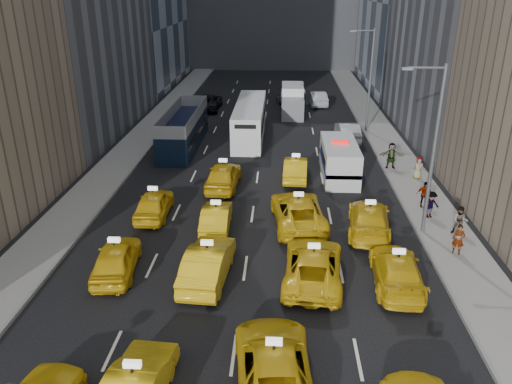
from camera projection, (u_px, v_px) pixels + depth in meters
sidewalk_west at (129, 151)px, 39.81m from camera, size 3.00×90.00×0.15m
sidewalk_east at (395, 156)px, 38.83m from camera, size 3.00×90.00×0.15m
curb_west at (147, 152)px, 39.74m from camera, size 0.15×90.00×0.18m
curb_east at (376, 155)px, 38.89m from camera, size 0.15×90.00×0.18m
streetlight_near at (432, 146)px, 25.04m from camera, size 2.15×0.22×9.00m
streetlight_far at (369, 77)px, 43.46m from camera, size 2.15×0.22×9.00m
taxi_6 at (274, 365)px, 16.57m from camera, size 3.03×5.71×1.53m
taxi_8 at (116, 259)px, 23.01m from camera, size 2.24×4.61×1.52m
taxi_9 at (208, 263)px, 22.52m from camera, size 2.12×5.13×1.65m
taxi_10 at (313, 265)px, 22.46m from camera, size 2.99×5.70×1.53m
taxi_11 at (397, 270)px, 22.15m from camera, size 2.35×5.14×1.46m
taxi_12 at (154, 204)px, 28.74m from camera, size 1.86×4.41×1.49m
taxi_13 at (216, 218)px, 27.16m from camera, size 1.59×4.26×1.39m
taxi_14 at (298, 211)px, 27.69m from camera, size 3.31×6.05×1.61m
taxi_15 at (369, 219)px, 26.86m from camera, size 2.83×5.54×1.54m
taxi_16 at (223, 175)px, 32.72m from camera, size 2.22×5.01×1.67m
taxi_17 at (296, 168)px, 34.24m from camera, size 1.78×4.55×1.48m
nypd_van at (339, 160)px, 34.49m from camera, size 2.46×6.05×2.58m
double_decker at (184, 128)px, 40.77m from camera, size 3.14×10.72×3.08m
city_bus at (250, 120)px, 43.46m from camera, size 3.88×11.59×2.94m
box_truck at (292, 101)px, 50.79m from camera, size 2.81×6.52×2.89m
misc_car_0 at (348, 132)px, 42.49m from camera, size 1.82×4.88×1.59m
misc_car_1 at (208, 102)px, 53.13m from camera, size 2.74×5.85×1.62m
misc_car_2 at (287, 94)px, 56.99m from camera, size 2.45×5.40×1.53m
misc_car_3 at (247, 99)px, 55.06m from camera, size 2.19×4.38×1.43m
misc_car_4 at (317, 98)px, 54.83m from camera, size 2.25×5.02×1.60m
pedestrian_0 at (459, 239)px, 24.36m from camera, size 0.67×0.58×1.56m
pedestrian_1 at (460, 221)px, 26.26m from camera, size 0.87×0.67×1.57m
pedestrian_2 at (431, 205)px, 28.17m from camera, size 1.10×0.71×1.57m
pedestrian_3 at (424, 194)px, 29.52m from camera, size 0.96×0.50×1.58m
pedestrian_4 at (418, 168)px, 33.86m from camera, size 0.77×0.45×1.53m
pedestrian_5 at (391, 155)px, 35.73m from camera, size 1.75×0.59×1.87m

